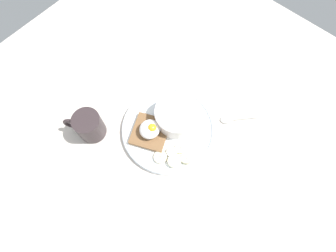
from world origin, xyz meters
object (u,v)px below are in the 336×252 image
banana_slice_front (172,152)px  spoon (234,119)px  poached_egg (150,129)px  oatmeal_bowl (176,115)px  coffee_mug (89,126)px  banana_slice_right (161,157)px  banana_slice_back (186,159)px  banana_slice_left (174,161)px  banana_slice_inner (180,148)px  toast_slice (150,132)px

banana_slice_front → spoon: (-19.24, 6.61, -1.34)cm
poached_egg → banana_slice_front: bearing=86.5°
poached_egg → banana_slice_front: poached_egg is taller
oatmeal_bowl → coffee_mug: coffee_mug is taller
oatmeal_bowl → banana_slice_right: oatmeal_bowl is taller
coffee_mug → banana_slice_back: bearing=113.2°
banana_slice_front → banana_slice_back: banana_slice_back is taller
banana_slice_left → coffee_mug: size_ratio=0.53×
banana_slice_right → banana_slice_left: bearing=114.5°
coffee_mug → banana_slice_inner: bearing=118.7°
banana_slice_left → spoon: size_ratio=0.57×
toast_slice → banana_slice_front: banana_slice_front is taller
banana_slice_inner → spoon: banana_slice_inner is taller
poached_egg → banana_slice_inner: poached_egg is taller
banana_slice_right → banana_slice_front: bearing=154.3°
oatmeal_bowl → toast_slice: bearing=-16.7°
oatmeal_bowl → banana_slice_inner: size_ratio=2.89×
coffee_mug → spoon: (-28.68, 27.27, -3.81)cm
spoon → toast_slice: bearing=-37.9°
toast_slice → banana_slice_inner: bearing=102.4°
banana_slice_inner → coffee_mug: (11.84, -21.62, 2.67)cm
toast_slice → banana_slice_back: banana_slice_back is taller
banana_slice_left → banana_slice_inner: bearing=-163.4°
toast_slice → banana_slice_left: banana_slice_left is taller
oatmeal_bowl → poached_egg: 7.98cm
oatmeal_bowl → spoon: 16.91cm
poached_egg → banana_slice_back: size_ratio=1.82×
banana_slice_inner → spoon: bearing=161.5°
toast_slice → banana_slice_front: (0.43, 8.02, -0.05)cm
toast_slice → poached_egg: bearing=128.7°
coffee_mug → spoon: size_ratio=1.07×
banana_slice_front → banana_slice_left: size_ratio=0.75×
poached_egg → banana_slice_back: poached_egg is taller
toast_slice → banana_slice_left: bearing=80.4°
toast_slice → poached_egg: (-0.06, 0.07, 2.29)cm
toast_slice → banana_slice_right: (3.25, 6.66, -0.20)cm
banana_slice_back → banana_slice_inner: bearing=-112.3°
banana_slice_left → coffee_mug: coffee_mug is taller
poached_egg → banana_slice_back: (-0.65, 11.99, -2.26)cm
banana_slice_back → coffee_mug: size_ratio=0.32×
poached_egg → coffee_mug: coffee_mug is taller
toast_slice → banana_slice_front: bearing=87.0°
oatmeal_bowl → banana_slice_left: (9.41, 7.76, -1.97)cm
poached_egg → banana_slice_right: poached_egg is taller
toast_slice → banana_slice_back: 12.09cm
banana_slice_back → spoon: 18.34cm
banana_slice_back → toast_slice: bearing=-86.7°
poached_egg → coffee_mug: 16.13cm
banana_slice_right → coffee_mug: coffee_mug is taller
toast_slice → banana_slice_inner: (-1.97, 8.98, -0.26)cm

